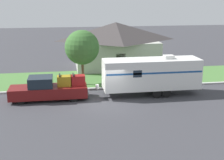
% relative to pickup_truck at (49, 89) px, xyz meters
% --- Properties ---
extents(ground_plane, '(120.00, 120.00, 0.00)m').
position_rel_pickup_truck_xyz_m(ground_plane, '(4.62, -1.54, -0.88)').
color(ground_plane, '#38383D').
extents(curb_strip, '(80.00, 0.30, 0.14)m').
position_rel_pickup_truck_xyz_m(curb_strip, '(4.62, 2.21, -0.81)').
color(curb_strip, '#ADADA8').
rests_on(curb_strip, ground_plane).
extents(lawn_strip, '(80.00, 7.00, 0.03)m').
position_rel_pickup_truck_xyz_m(lawn_strip, '(4.62, 5.86, -0.87)').
color(lawn_strip, '#477538').
rests_on(lawn_strip, ground_plane).
extents(house_across_street, '(9.90, 6.89, 5.14)m').
position_rel_pickup_truck_xyz_m(house_across_street, '(7.22, 10.91, 1.78)').
color(house_across_street, '#B2B2A8').
rests_on(house_across_street, ground_plane).
extents(pickup_truck, '(6.20, 1.95, 2.02)m').
position_rel_pickup_truck_xyz_m(pickup_truck, '(0.00, 0.00, 0.00)').
color(pickup_truck, black).
rests_on(pickup_truck, ground_plane).
extents(travel_trailer, '(9.15, 2.25, 3.31)m').
position_rel_pickup_truck_xyz_m(travel_trailer, '(8.35, -0.00, 0.92)').
color(travel_trailer, black).
rests_on(travel_trailer, ground_plane).
extents(mailbox, '(0.48, 0.20, 1.35)m').
position_rel_pickup_truck_xyz_m(mailbox, '(6.05, 3.15, 0.16)').
color(mailbox, brown).
rests_on(mailbox, ground_plane).
extents(tree_in_yard, '(3.15, 3.15, 5.09)m').
position_rel_pickup_truck_xyz_m(tree_in_yard, '(2.92, 3.94, 2.62)').
color(tree_in_yard, brown).
rests_on(tree_in_yard, ground_plane).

